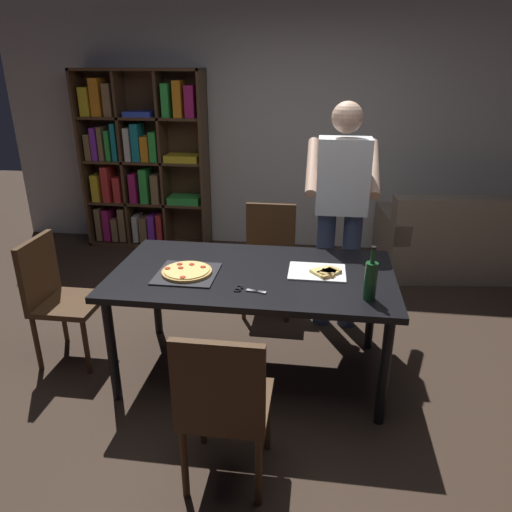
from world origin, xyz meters
The scene contains 13 objects.
ground_plane centered at (0.00, 0.00, 0.00)m, with size 12.00×12.00×0.00m, color #38281E.
back_wall centered at (0.00, 2.60, 1.40)m, with size 6.40×0.10×2.80m, color silver.
dining_table centered at (0.00, 0.00, 0.68)m, with size 1.79×0.98×0.75m.
chair_near_camera centered at (0.00, -0.98, 0.51)m, with size 0.42×0.42×0.90m.
chair_far_side centered at (0.00, 0.98, 0.51)m, with size 0.42×0.42×0.90m.
chair_left_end centered at (-1.38, 0.00, 0.51)m, with size 0.42×0.42×0.90m.
couch centered at (1.91, 1.99, 0.30)m, with size 1.79×1.04×0.85m.
bookshelf centered at (-1.61, 2.37, 0.96)m, with size 1.40×0.35×1.95m.
person_serving_pizza centered at (0.56, 0.76, 1.00)m, with size 0.55×0.54×1.75m.
pepperoni_pizza_on_tray centered at (-0.41, -0.09, 0.77)m, with size 0.38×0.38×0.04m.
pizza_slices_on_towel centered at (0.44, 0.03, 0.76)m, with size 0.36×0.28×0.03m.
wine_bottle centered at (0.70, -0.28, 0.87)m, with size 0.07×0.07×0.32m.
kitchen_scissors centered at (-0.01, -0.27, 0.76)m, with size 0.20×0.09×0.01m.
Camera 1 is at (0.40, -2.75, 1.98)m, focal length 33.36 mm.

